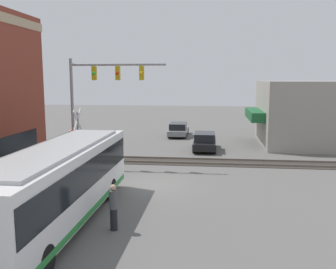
{
  "coord_description": "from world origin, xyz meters",
  "views": [
    {
      "loc": [
        -19.66,
        -3.15,
        5.8
      ],
      "look_at": [
        2.99,
        -0.47,
        2.37
      ],
      "focal_mm": 40.0,
      "sensor_mm": 36.0,
      "label": 1
    }
  ],
  "objects_px": {
    "city_bus": "(58,183)",
    "parked_car_grey": "(178,130)",
    "crossing_signal": "(78,132)",
    "parked_car_black": "(205,142)",
    "pedestrian_near_bus": "(114,207)"
  },
  "relations": [
    {
      "from": "parked_car_black",
      "to": "pedestrian_near_bus",
      "type": "distance_m",
      "value": 17.07
    },
    {
      "from": "crossing_signal",
      "to": "parked_car_black",
      "type": "distance_m",
      "value": 10.7
    },
    {
      "from": "city_bus",
      "to": "parked_car_grey",
      "type": "distance_m",
      "value": 23.96
    },
    {
      "from": "crossing_signal",
      "to": "parked_car_grey",
      "type": "height_order",
      "value": "crossing_signal"
    },
    {
      "from": "city_bus",
      "to": "parked_car_grey",
      "type": "bearing_deg",
      "value": -6.24
    },
    {
      "from": "city_bus",
      "to": "crossing_signal",
      "type": "bearing_deg",
      "value": 15.87
    },
    {
      "from": "parked_car_grey",
      "to": "pedestrian_near_bus",
      "type": "relative_size",
      "value": 2.66
    },
    {
      "from": "crossing_signal",
      "to": "parked_car_black",
      "type": "height_order",
      "value": "crossing_signal"
    },
    {
      "from": "city_bus",
      "to": "crossing_signal",
      "type": "xyz_separation_m",
      "value": [
        9.89,
        2.81,
        0.54
      ]
    },
    {
      "from": "crossing_signal",
      "to": "pedestrian_near_bus",
      "type": "distance_m",
      "value": 11.4
    },
    {
      "from": "city_bus",
      "to": "parked_car_black",
      "type": "xyz_separation_m",
      "value": [
        16.55,
        -5.4,
        -1.08
      ]
    },
    {
      "from": "parked_car_black",
      "to": "pedestrian_near_bus",
      "type": "relative_size",
      "value": 2.48
    },
    {
      "from": "crossing_signal",
      "to": "parked_car_grey",
      "type": "bearing_deg",
      "value": -21.26
    },
    {
      "from": "crossing_signal",
      "to": "parked_car_grey",
      "type": "distance_m",
      "value": 15.01
    },
    {
      "from": "crossing_signal",
      "to": "pedestrian_near_bus",
      "type": "xyz_separation_m",
      "value": [
        -10.11,
        -5.08,
        -1.36
      ]
    }
  ]
}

